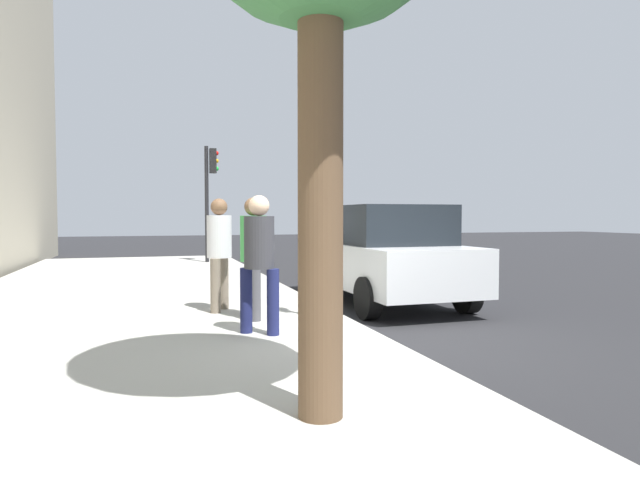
# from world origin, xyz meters

# --- Properties ---
(ground_plane) EXTENTS (80.00, 80.00, 0.00)m
(ground_plane) POSITION_xyz_m (0.00, 0.00, 0.00)
(ground_plane) COLOR #232326
(ground_plane) RESTS_ON ground
(sidewalk_slab) EXTENTS (28.00, 6.00, 0.15)m
(sidewalk_slab) POSITION_xyz_m (0.00, 3.00, 0.07)
(sidewalk_slab) COLOR #A8A59E
(sidewalk_slab) RESTS_ON ground_plane
(parking_meter) EXTENTS (0.36, 0.12, 1.41)m
(parking_meter) POSITION_xyz_m (1.22, 0.46, 1.17)
(parking_meter) COLOR gray
(parking_meter) RESTS_ON sidewalk_slab
(pedestrian_at_meter) EXTENTS (0.52, 0.37, 1.69)m
(pedestrian_at_meter) POSITION_xyz_m (1.30, 1.29, 1.13)
(pedestrian_at_meter) COLOR #47474C
(pedestrian_at_meter) RESTS_ON sidewalk_slab
(pedestrian_bystander) EXTENTS (0.38, 0.43, 1.68)m
(pedestrian_bystander) POSITION_xyz_m (0.28, 1.41, 1.13)
(pedestrian_bystander) COLOR #191E4C
(pedestrian_bystander) RESTS_ON sidewalk_slab
(parking_officer) EXTENTS (0.48, 0.37, 1.70)m
(parking_officer) POSITION_xyz_m (2.08, 1.67, 1.14)
(parking_officer) COLOR #726656
(parking_officer) RESTS_ON sidewalk_slab
(parked_sedan_near) EXTENTS (4.43, 2.03, 1.77)m
(parked_sedan_near) POSITION_xyz_m (2.89, -1.35, 0.89)
(parked_sedan_near) COLOR silver
(parked_sedan_near) RESTS_ON ground_plane
(traffic_signal) EXTENTS (0.24, 0.44, 3.60)m
(traffic_signal) POSITION_xyz_m (11.16, 0.86, 2.58)
(traffic_signal) COLOR black
(traffic_signal) RESTS_ON sidewalk_slab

